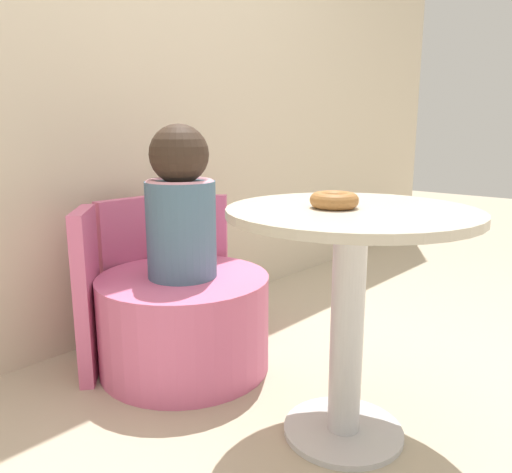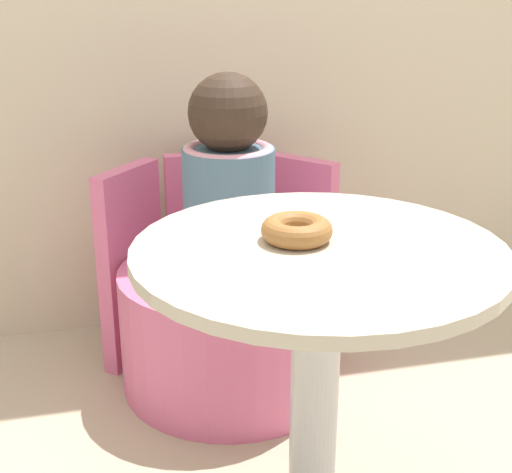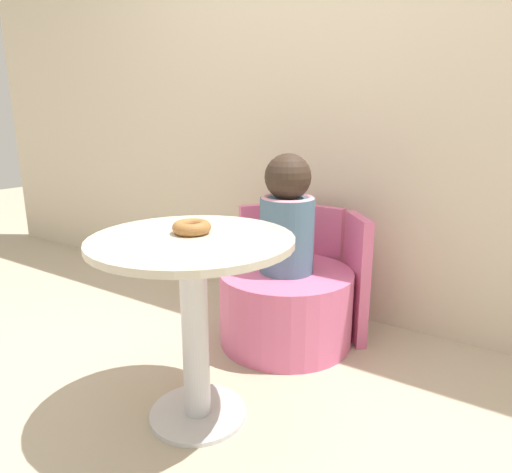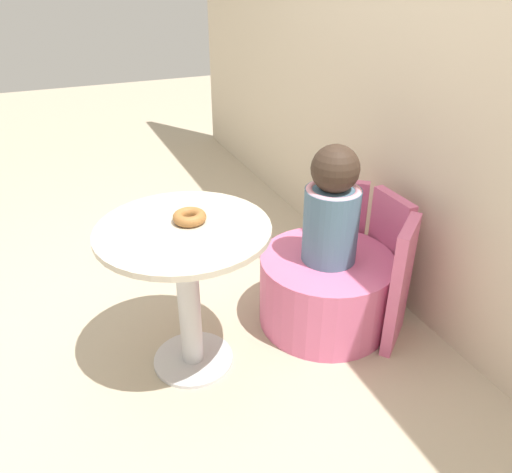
{
  "view_description": "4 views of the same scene",
  "coord_description": "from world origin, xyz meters",
  "px_view_note": "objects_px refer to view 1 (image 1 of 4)",
  "views": [
    {
      "loc": [
        -1.13,
        -0.75,
        0.9
      ],
      "look_at": [
        -0.01,
        0.25,
        0.58
      ],
      "focal_mm": 35.0,
      "sensor_mm": 36.0,
      "label": 1
    },
    {
      "loc": [
        -0.35,
        -1.2,
        1.15
      ],
      "look_at": [
        0.02,
        0.29,
        0.59
      ],
      "focal_mm": 50.0,
      "sensor_mm": 36.0,
      "label": 2
    },
    {
      "loc": [
        1.05,
        -1.16,
        1.08
      ],
      "look_at": [
        0.05,
        0.34,
        0.61
      ],
      "focal_mm": 32.0,
      "sensor_mm": 36.0,
      "label": 3
    },
    {
      "loc": [
        1.74,
        -0.46,
        1.6
      ],
      "look_at": [
        0.08,
        0.25,
        0.6
      ],
      "focal_mm": 35.0,
      "sensor_mm": 36.0,
      "label": 4
    }
  ],
  "objects_px": {
    "round_table": "(349,273)",
    "donut": "(334,200)",
    "child_figure": "(181,206)",
    "tub_chair": "(184,322)"
  },
  "relations": [
    {
      "from": "round_table",
      "to": "child_figure",
      "type": "height_order",
      "value": "child_figure"
    },
    {
      "from": "round_table",
      "to": "donut",
      "type": "height_order",
      "value": "donut"
    },
    {
      "from": "tub_chair",
      "to": "child_figure",
      "type": "relative_size",
      "value": 1.16
    },
    {
      "from": "round_table",
      "to": "donut",
      "type": "relative_size",
      "value": 5.19
    },
    {
      "from": "round_table",
      "to": "donut",
      "type": "bearing_deg",
      "value": 130.25
    },
    {
      "from": "child_figure",
      "to": "round_table",
      "type": "bearing_deg",
      "value": -87.75
    },
    {
      "from": "round_table",
      "to": "child_figure",
      "type": "bearing_deg",
      "value": 92.25
    },
    {
      "from": "donut",
      "to": "child_figure",
      "type": "bearing_deg",
      "value": 89.6
    },
    {
      "from": "tub_chair",
      "to": "child_figure",
      "type": "xyz_separation_m",
      "value": [
        -0.0,
        -0.0,
        0.45
      ]
    },
    {
      "from": "round_table",
      "to": "tub_chair",
      "type": "distance_m",
      "value": 0.76
    }
  ]
}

